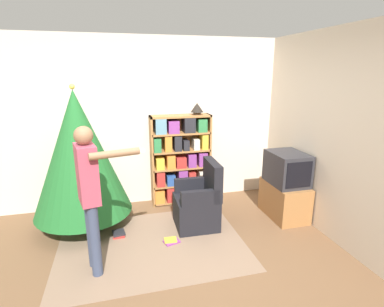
{
  "coord_description": "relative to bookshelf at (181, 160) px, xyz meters",
  "views": [
    {
      "loc": [
        -0.5,
        -2.8,
        2.08
      ],
      "look_at": [
        0.43,
        0.83,
        1.05
      ],
      "focal_mm": 28.0,
      "sensor_mm": 36.0,
      "label": 1
    }
  ],
  "objects": [
    {
      "name": "game_remote",
      "position": [
        1.22,
        -1.1,
        -0.18
      ],
      "size": [
        0.04,
        0.12,
        0.02
      ],
      "color": "white",
      "rests_on": "tv_stand"
    },
    {
      "name": "television",
      "position": [
        1.36,
        -0.89,
        0.04
      ],
      "size": [
        0.46,
        0.6,
        0.46
      ],
      "color": "#28282D",
      "rests_on": "tv_stand"
    },
    {
      "name": "ground_plane",
      "position": [
        -0.47,
        -1.68,
        -0.71
      ],
      "size": [
        14.0,
        14.0,
        0.0
      ],
      "primitive_type": "plane",
      "color": "brown"
    },
    {
      "name": "book_pile_near_tree",
      "position": [
        -1.02,
        -0.86,
        -0.68
      ],
      "size": [
        0.17,
        0.18,
        0.06
      ],
      "color": "#B22D28",
      "rests_on": "ground_plane"
    },
    {
      "name": "wall_back",
      "position": [
        -0.47,
        0.21,
        0.59
      ],
      "size": [
        8.0,
        0.1,
        2.6
      ],
      "color": "beige",
      "rests_on": "ground_plane"
    },
    {
      "name": "wall_right",
      "position": [
        1.66,
        -1.68,
        0.59
      ],
      "size": [
        0.1,
        8.0,
        2.6
      ],
      "color": "beige",
      "rests_on": "ground_plane"
    },
    {
      "name": "area_rug",
      "position": [
        -0.62,
        -1.17,
        -0.7
      ],
      "size": [
        2.26,
        1.67,
        0.01
      ],
      "color": "#7F6651",
      "rests_on": "ground_plane"
    },
    {
      "name": "bookshelf",
      "position": [
        0.0,
        0.0,
        0.0
      ],
      "size": [
        0.95,
        0.26,
        1.43
      ],
      "color": "#A8703D",
      "rests_on": "ground_plane"
    },
    {
      "name": "book_pile_by_chair",
      "position": [
        -0.39,
        -1.18,
        -0.68
      ],
      "size": [
        0.22,
        0.18,
        0.05
      ],
      "color": "#843889",
      "rests_on": "ground_plane"
    },
    {
      "name": "armchair",
      "position": [
        0.07,
        -0.85,
        -0.38
      ],
      "size": [
        0.59,
        0.58,
        0.92
      ],
      "rotation": [
        0.0,
        0.0,
        -1.6
      ],
      "color": "black",
      "rests_on": "ground_plane"
    },
    {
      "name": "standing_person",
      "position": [
        -1.26,
        -1.5,
        0.23
      ],
      "size": [
        0.69,
        0.46,
        1.58
      ],
      "rotation": [
        0.0,
        0.0,
        -1.34
      ],
      "color": "#38425B",
      "rests_on": "ground_plane"
    },
    {
      "name": "christmas_tree",
      "position": [
        -1.46,
        -0.45,
        0.33
      ],
      "size": [
        1.28,
        1.28,
        1.93
      ],
      "color": "#4C3323",
      "rests_on": "ground_plane"
    },
    {
      "name": "table_lamp",
      "position": [
        0.27,
        0.01,
        0.83
      ],
      "size": [
        0.2,
        0.2,
        0.18
      ],
      "color": "#473828",
      "rests_on": "bookshelf"
    },
    {
      "name": "tv_stand",
      "position": [
        1.36,
        -0.89,
        -0.45
      ],
      "size": [
        0.46,
        0.73,
        0.51
      ],
      "color": "#996638",
      "rests_on": "ground_plane"
    }
  ]
}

